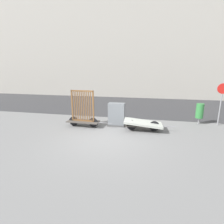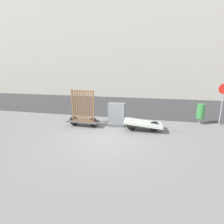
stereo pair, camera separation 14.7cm
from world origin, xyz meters
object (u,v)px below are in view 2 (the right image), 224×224
trash_bin (201,111)px  sign_post (223,98)px  utility_cabinet (117,115)px  bike_cart_with_bedframe (83,114)px  bike_cart_with_mattress (143,124)px

trash_bin → sign_post: (0.97, -0.01, 0.75)m
utility_cabinet → sign_post: bearing=12.4°
trash_bin → sign_post: sign_post is taller
bike_cart_with_bedframe → sign_post: size_ratio=1.04×
utility_cabinet → trash_bin: (4.36, 1.18, 0.17)m
utility_cabinet → sign_post: size_ratio=0.53×
utility_cabinet → bike_cart_with_mattress: bearing=-19.4°
bike_cart_with_bedframe → utility_cabinet: (1.68, 0.50, -0.10)m
bike_cart_with_bedframe → trash_bin: 6.27m
bike_cart_with_mattress → utility_cabinet: size_ratio=2.04×
bike_cart_with_mattress → trash_bin: (2.96, 1.67, 0.38)m
sign_post → bike_cart_with_bedframe: bearing=-166.6°
utility_cabinet → sign_post: (5.33, 1.17, 0.92)m
bike_cart_with_bedframe → bike_cart_with_mattress: (3.09, 0.00, -0.31)m
utility_cabinet → trash_bin: 4.52m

